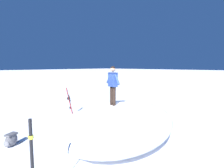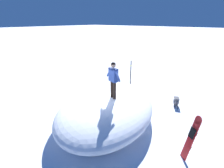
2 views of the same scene
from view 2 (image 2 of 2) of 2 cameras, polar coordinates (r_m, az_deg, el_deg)
name	(u,v)px [view 2 (image 2 of 2)]	position (r m, az deg, el deg)	size (l,w,h in m)	color
ground	(99,117)	(8.43, -4.55, -11.15)	(240.00, 240.00, 0.00)	white
snow_mound	(107,107)	(8.00, -1.67, -7.99)	(6.15, 4.20, 1.20)	white
snowboarder_standing	(113,77)	(7.18, 0.44, 2.28)	(0.98, 0.37, 1.64)	black
snowboard_primary_upright	(191,137)	(6.36, 25.53, -16.14)	(0.44, 0.45, 1.65)	red
backpack_far	(176,101)	(10.00, 21.08, -5.55)	(0.49, 0.70, 0.48)	#4C4C51
trail_marker_pole	(131,74)	(11.69, 6.40, 3.58)	(0.10, 0.10, 1.90)	black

